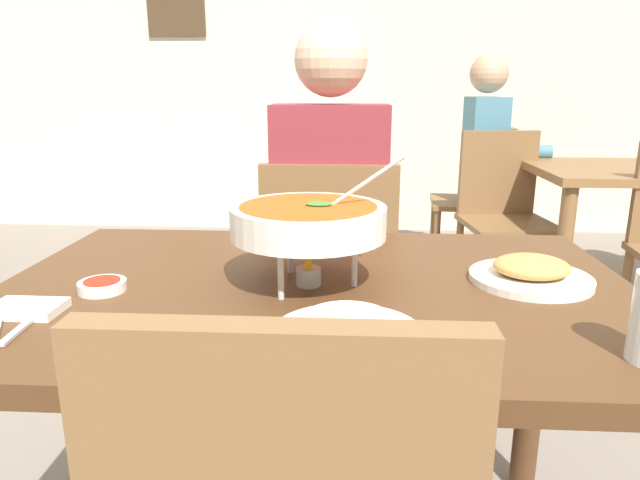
{
  "coord_description": "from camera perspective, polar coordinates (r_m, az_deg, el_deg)",
  "views": [
    {
      "loc": [
        0.07,
        -1.06,
        1.12
      ],
      "look_at": [
        0.0,
        0.15,
        0.79
      ],
      "focal_mm": 31.54,
      "sensor_mm": 36.0,
      "label": 1
    }
  ],
  "objects": [
    {
      "name": "sauce_dish",
      "position": [
        1.16,
        -21.22,
        -4.33
      ],
      "size": [
        0.09,
        0.09,
        0.02
      ],
      "color": "white",
      "rests_on": "dining_table_main"
    },
    {
      "name": "diner_main",
      "position": [
        1.83,
        1.08,
        3.46
      ],
      "size": [
        0.4,
        0.45,
        1.31
      ],
      "color": "#2D2D38",
      "rests_on": "ground_plane"
    },
    {
      "name": "dining_table_main",
      "position": [
        1.17,
        -0.44,
        -9.59
      ],
      "size": [
        1.26,
        0.84,
        0.74
      ],
      "color": "#51331C",
      "rests_on": "ground_plane"
    },
    {
      "name": "chair_bg_right",
      "position": [
        3.15,
        18.02,
        3.27
      ],
      "size": [
        0.49,
        0.49,
        0.9
      ],
      "color": "brown",
      "rests_on": "ground_plane"
    },
    {
      "name": "patron_bg_middle",
      "position": [
        3.53,
        16.84,
        8.45
      ],
      "size": [
        0.45,
        0.4,
        1.31
      ],
      "color": "#2D2D38",
      "rests_on": "ground_plane"
    },
    {
      "name": "appetizer_plate",
      "position": [
        1.2,
        20.61,
        -3.11
      ],
      "size": [
        0.24,
        0.24,
        0.06
      ],
      "color": "white",
      "rests_on": "dining_table_main"
    },
    {
      "name": "dining_table_far",
      "position": [
        3.24,
        29.2,
        4.18
      ],
      "size": [
        1.0,
        0.8,
        0.74
      ],
      "color": "brown",
      "rests_on": "ground_plane"
    },
    {
      "name": "cafe_rear_partition",
      "position": [
        4.56,
        2.63,
        19.92
      ],
      "size": [
        10.0,
        0.1,
        3.0
      ],
      "primitive_type": "cube",
      "color": "beige",
      "rests_on": "ground_plane"
    },
    {
      "name": "chair_bg_middle",
      "position": [
        3.59,
        16.33,
        4.79
      ],
      "size": [
        0.48,
        0.48,
        0.9
      ],
      "color": "brown",
      "rests_on": "ground_plane"
    },
    {
      "name": "curry_bowl",
      "position": [
        1.08,
        -1.18,
        1.87
      ],
      "size": [
        0.33,
        0.3,
        0.26
      ],
      "color": "silver",
      "rests_on": "dining_table_main"
    },
    {
      "name": "chair_diner_main",
      "position": [
        1.86,
        1.01,
        -3.87
      ],
      "size": [
        0.44,
        0.44,
        0.9
      ],
      "color": "brown",
      "rests_on": "ground_plane"
    },
    {
      "name": "rice_plate",
      "position": [
        0.87,
        2.84,
        -8.96
      ],
      "size": [
        0.24,
        0.24,
        0.06
      ],
      "color": "white",
      "rests_on": "dining_table_main"
    },
    {
      "name": "spoon_utensil",
      "position": [
        1.05,
        -27.55,
        -7.45
      ],
      "size": [
        0.03,
        0.17,
        0.01
      ],
      "primitive_type": "cube",
      "rotation": [
        0.0,
        0.0,
        0.08
      ],
      "color": "silver",
      "rests_on": "dining_table_main"
    },
    {
      "name": "napkin_folded",
      "position": [
        1.1,
        -27.62,
        -6.18
      ],
      "size": [
        0.12,
        0.08,
        0.02
      ],
      "primitive_type": "cube",
      "rotation": [
        0.0,
        0.0,
        -0.01
      ],
      "color": "white",
      "rests_on": "dining_table_main"
    }
  ]
}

